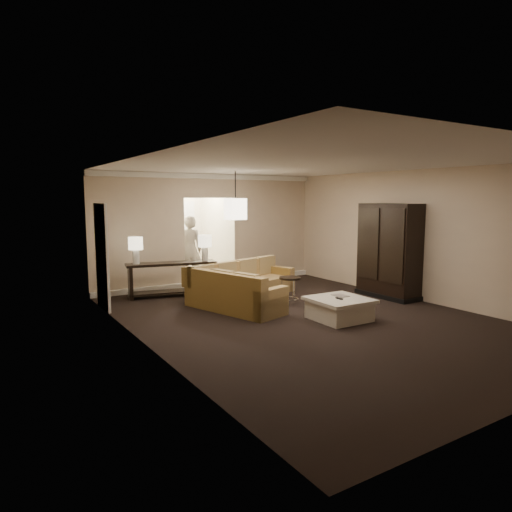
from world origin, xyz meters
TOP-DOWN VIEW (x-y plane):
  - ground at (0.00, 0.00)m, footprint 8.00×8.00m
  - wall_back at (0.00, 4.00)m, footprint 6.00×0.04m
  - wall_left at (-3.00, 0.00)m, footprint 0.04×8.00m
  - wall_right at (3.00, 0.00)m, footprint 0.04×8.00m
  - ceiling at (0.00, 0.00)m, footprint 6.00×8.00m
  - crown_molding at (0.00, 3.95)m, footprint 6.00×0.10m
  - baseboard at (0.00, 3.95)m, footprint 6.00×0.10m
  - side_door at (-2.97, 2.80)m, footprint 0.05×0.90m
  - foyer at (0.00, 5.34)m, footprint 1.44×2.02m
  - sectional_sofa at (-0.31, 1.83)m, footprint 2.84×2.75m
  - coffee_table at (0.45, -0.31)m, footprint 1.02×1.02m
  - console_table at (-1.37, 3.20)m, footprint 2.04×0.82m
  - armoire at (2.69, 0.58)m, footprint 0.62×1.45m
  - drink_table at (0.45, 1.20)m, footprint 0.45×0.45m
  - table_lamp_left at (-2.12, 3.35)m, footprint 0.31×0.31m
  - table_lamp_right at (-0.61, 3.05)m, footprint 0.31×0.31m
  - pendant_light at (0.00, 2.70)m, footprint 0.38×0.38m
  - person at (-0.45, 4.30)m, footprint 0.82×0.67m

SIDE VIEW (x-z plane):
  - ground at x=0.00m, z-range 0.00..0.00m
  - baseboard at x=0.00m, z-range 0.00..0.12m
  - coffee_table at x=0.45m, z-range 0.00..0.41m
  - sectional_sofa at x=-0.31m, z-range -0.08..0.73m
  - drink_table at x=0.45m, z-range 0.12..0.68m
  - console_table at x=-1.37m, z-range 0.07..0.84m
  - person at x=-0.45m, z-range 0.00..1.95m
  - armoire at x=2.69m, z-range -0.04..2.04m
  - side_door at x=-2.97m, z-range 0.00..2.10m
  - table_lamp_left at x=-2.12m, z-range 0.87..1.46m
  - table_lamp_right at x=-0.61m, z-range 0.87..1.46m
  - foyer at x=0.00m, z-range -0.10..2.70m
  - wall_back at x=0.00m, z-range 0.00..2.80m
  - wall_left at x=-3.00m, z-range 0.00..2.80m
  - wall_right at x=3.00m, z-range 0.00..2.80m
  - pendant_light at x=0.00m, z-range 1.41..2.50m
  - crown_molding at x=0.00m, z-range 2.67..2.79m
  - ceiling at x=0.00m, z-range 2.79..2.81m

